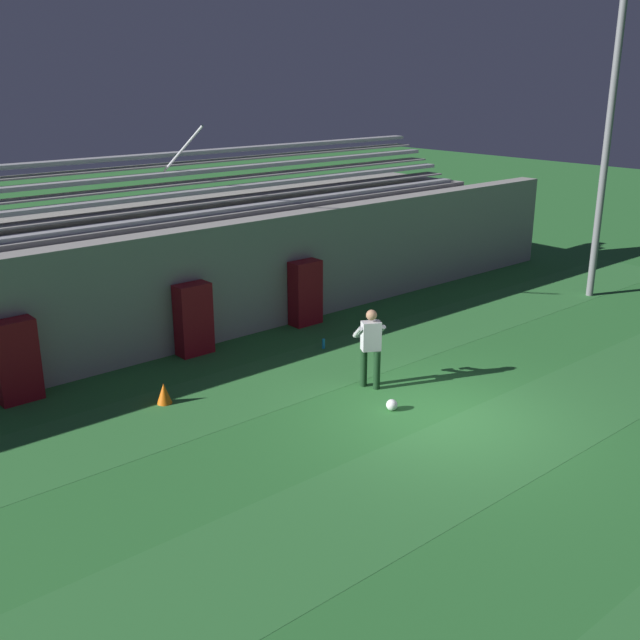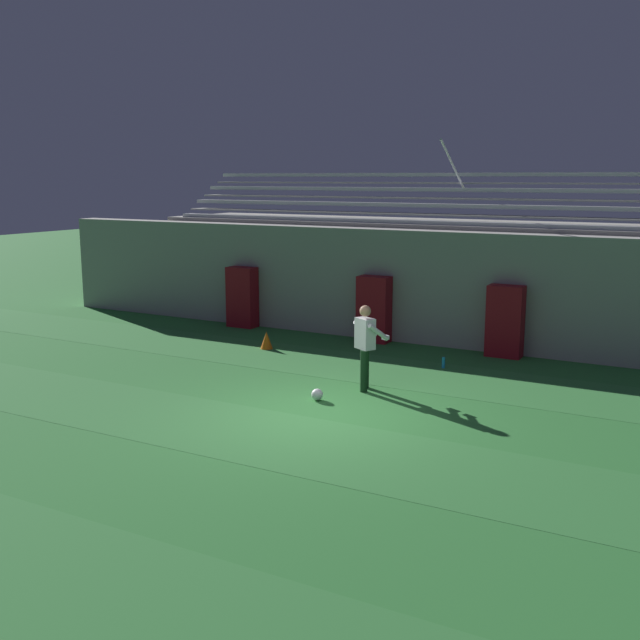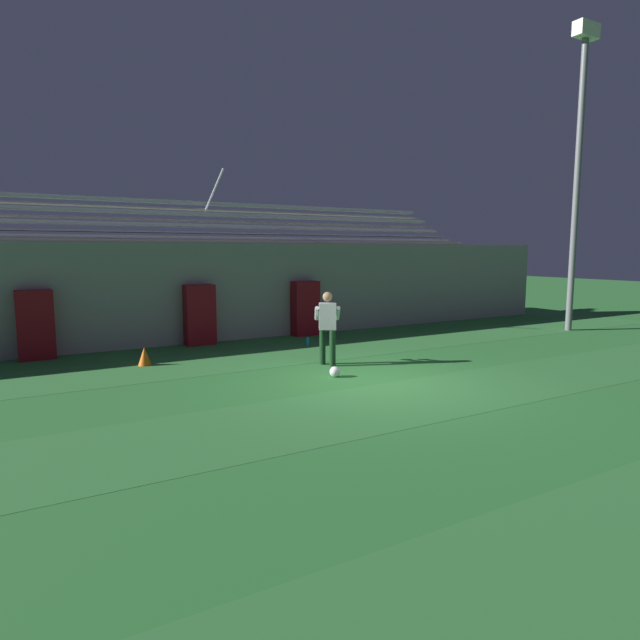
% 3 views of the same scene
% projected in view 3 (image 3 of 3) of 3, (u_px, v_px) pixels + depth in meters
% --- Properties ---
extents(ground_plane, '(80.00, 80.00, 0.00)m').
position_uv_depth(ground_plane, '(376.00, 383.00, 10.50)').
color(ground_plane, '#2D7533').
extents(turf_stripe_mid, '(28.00, 2.36, 0.01)m').
position_uv_depth(turf_stripe_mid, '(419.00, 398.00, 9.41)').
color(turf_stripe_mid, '#337A38').
rests_on(turf_stripe_mid, ground).
extents(turf_stripe_far, '(28.00, 2.36, 0.01)m').
position_uv_depth(turf_stripe_far, '(295.00, 354.00, 13.46)').
color(turf_stripe_far, '#337A38').
rests_on(turf_stripe_far, ground).
extents(back_wall, '(24.00, 0.60, 2.80)m').
position_uv_depth(back_wall, '(248.00, 291.00, 15.90)').
color(back_wall, '#999691').
rests_on(back_wall, ground).
extents(padding_pillar_gate_left, '(0.81, 0.44, 1.66)m').
position_uv_depth(padding_pillar_gate_left, '(200.00, 315.00, 14.67)').
color(padding_pillar_gate_left, maroon).
rests_on(padding_pillar_gate_left, ground).
extents(padding_pillar_gate_right, '(0.81, 0.44, 1.66)m').
position_uv_depth(padding_pillar_gate_right, '(305.00, 308.00, 16.32)').
color(padding_pillar_gate_right, maroon).
rests_on(padding_pillar_gate_right, ground).
extents(padding_pillar_far_left, '(0.81, 0.44, 1.66)m').
position_uv_depth(padding_pillar_far_left, '(36.00, 325.00, 12.68)').
color(padding_pillar_far_left, maroon).
rests_on(padding_pillar_far_left, ground).
extents(bleacher_stand, '(18.00, 3.35, 5.03)m').
position_uv_depth(bleacher_stand, '(224.00, 284.00, 17.59)').
color(bleacher_stand, '#999691').
rests_on(bleacher_stand, ground).
extents(floodlight_pole, '(0.90, 0.36, 9.47)m').
position_uv_depth(floodlight_pole, '(579.00, 145.00, 16.72)').
color(floodlight_pole, slate).
rests_on(floodlight_pole, ground).
extents(goalkeeper, '(0.73, 0.70, 1.67)m').
position_uv_depth(goalkeeper, '(327.00, 323.00, 12.04)').
color(goalkeeper, '#143319').
rests_on(goalkeeper, ground).
extents(soccer_ball, '(0.22, 0.22, 0.22)m').
position_uv_depth(soccer_ball, '(335.00, 372.00, 10.99)').
color(soccer_ball, white).
rests_on(soccer_ball, ground).
extents(traffic_cone, '(0.30, 0.30, 0.42)m').
position_uv_depth(traffic_cone, '(145.00, 356.00, 12.09)').
color(traffic_cone, orange).
rests_on(traffic_cone, ground).
extents(water_bottle, '(0.07, 0.07, 0.24)m').
position_uv_depth(water_bottle, '(308.00, 342.00, 14.53)').
color(water_bottle, '#1E8CD8').
rests_on(water_bottle, ground).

